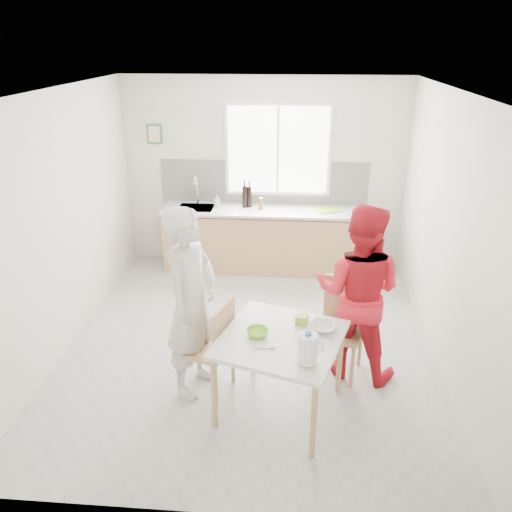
{
  "coord_description": "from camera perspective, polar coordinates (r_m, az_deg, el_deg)",
  "views": [
    {
      "loc": [
        0.45,
        -4.77,
        3.16
      ],
      "look_at": [
        0.05,
        0.2,
        0.97
      ],
      "focal_mm": 35.0,
      "sensor_mm": 36.0,
      "label": 1
    }
  ],
  "objects": [
    {
      "name": "jar_amber",
      "position": [
        7.08,
        0.56,
        6.02
      ],
      "size": [
        0.06,
        0.06,
        0.16
      ],
      "primitive_type": "cylinder",
      "color": "#8B5E1E",
      "rests_on": "kitchen_counter"
    },
    {
      "name": "picture_frame",
      "position": [
        7.39,
        -11.54,
        13.5
      ],
      "size": [
        0.22,
        0.03,
        0.28
      ],
      "color": "#407E39",
      "rests_on": "room_shell"
    },
    {
      "name": "milk_jug",
      "position": [
        4.0,
        5.99,
        -10.42
      ],
      "size": [
        0.22,
        0.16,
        0.27
      ],
      "rotation": [
        0.0,
        0.0,
        -0.31
      ],
      "color": "white",
      "rests_on": "dining_table"
    },
    {
      "name": "person_white",
      "position": [
        4.62,
        -7.36,
        -5.37
      ],
      "size": [
        0.63,
        0.78,
        1.85
      ],
      "primitive_type": "imported",
      "rotation": [
        0.0,
        0.0,
        1.26
      ],
      "color": "silver",
      "rests_on": "ground"
    },
    {
      "name": "window",
      "position": [
        7.15,
        2.52,
        11.98
      ],
      "size": [
        1.5,
        0.06,
        1.3
      ],
      "color": "white",
      "rests_on": "room_shell"
    },
    {
      "name": "person_red",
      "position": [
        4.92,
        11.57,
        -4.13
      ],
      "size": [
        1.04,
        0.91,
        1.79
      ],
      "primitive_type": "imported",
      "rotation": [
        0.0,
        0.0,
        2.83
      ],
      "color": "red",
      "rests_on": "ground"
    },
    {
      "name": "cutting_board",
      "position": [
        7.11,
        8.17,
        5.22
      ],
      "size": [
        0.41,
        0.35,
        0.01
      ],
      "primitive_type": "cube",
      "rotation": [
        0.0,
        0.0,
        0.34
      ],
      "color": "#7CB72A",
      "rests_on": "kitchen_counter"
    },
    {
      "name": "green_box",
      "position": [
        4.56,
        5.26,
        -7.24
      ],
      "size": [
        0.13,
        0.13,
        0.09
      ],
      "primitive_type": "cube",
      "rotation": [
        0.0,
        0.0,
        -0.31
      ],
      "color": "#96BC2B",
      "rests_on": "dining_table"
    },
    {
      "name": "dining_table",
      "position": [
        4.43,
        2.84,
        -10.13
      ],
      "size": [
        1.26,
        1.26,
        0.77
      ],
      "rotation": [
        0.0,
        0.0,
        -0.31
      ],
      "color": "silver",
      "rests_on": "ground"
    },
    {
      "name": "bowl_white",
      "position": [
        4.5,
        7.59,
        -8.08
      ],
      "size": [
        0.28,
        0.28,
        0.06
      ],
      "primitive_type": "imported",
      "rotation": [
        0.0,
        0.0,
        -0.31
      ],
      "color": "silver",
      "rests_on": "dining_table"
    },
    {
      "name": "wine_bottle_b",
      "position": [
        7.15,
        -0.77,
        6.79
      ],
      "size": [
        0.07,
        0.07,
        0.3
      ],
      "primitive_type": "cylinder",
      "color": "black",
      "rests_on": "kitchen_counter"
    },
    {
      "name": "chair_far",
      "position": [
        5.11,
        9.69,
        -7.47
      ],
      "size": [
        0.57,
        0.57,
        0.98
      ],
      "rotation": [
        0.0,
        0.0,
        -0.31
      ],
      "color": "tan",
      "rests_on": "ground"
    },
    {
      "name": "ground",
      "position": [
        5.74,
        -0.7,
        -9.65
      ],
      "size": [
        4.5,
        4.5,
        0.0
      ],
      "primitive_type": "plane",
      "color": "#B7B7B2",
      "rests_on": "ground"
    },
    {
      "name": "backsplash",
      "position": [
        7.28,
        0.87,
        8.37
      ],
      "size": [
        3.0,
        0.02,
        0.65
      ],
      "primitive_type": "cube",
      "color": "white",
      "rests_on": "room_shell"
    },
    {
      "name": "bowl_green",
      "position": [
        4.39,
        0.16,
        -8.74
      ],
      "size": [
        0.24,
        0.24,
        0.06
      ],
      "primitive_type": "imported",
      "rotation": [
        0.0,
        0.0,
        -0.31
      ],
      "color": "#87D531",
      "rests_on": "dining_table"
    },
    {
      "name": "spoon",
      "position": [
        4.23,
        0.81,
        -10.44
      ],
      "size": [
        0.16,
        0.02,
        0.01
      ],
      "primitive_type": "cylinder",
      "rotation": [
        0.0,
        1.57,
        0.04
      ],
      "color": "#A5A5AA",
      "rests_on": "dining_table"
    },
    {
      "name": "chair_left",
      "position": [
        4.74,
        -5.03,
        -9.97
      ],
      "size": [
        0.56,
        0.56,
        0.97
      ],
      "rotation": [
        0.0,
        0.0,
        -1.88
      ],
      "color": "tan",
      "rests_on": "ground"
    },
    {
      "name": "kitchen_counter",
      "position": [
        7.27,
        0.65,
        1.62
      ],
      "size": [
        2.84,
        0.64,
        1.37
      ],
      "color": "tan",
      "rests_on": "ground"
    },
    {
      "name": "wine_bottle_a",
      "position": [
        7.13,
        -1.31,
        6.82
      ],
      "size": [
        0.07,
        0.07,
        0.32
      ],
      "primitive_type": "cylinder",
      "color": "black",
      "rests_on": "kitchen_counter"
    },
    {
      "name": "soap_bottle",
      "position": [
        7.19,
        -4.47,
        6.26
      ],
      "size": [
        0.1,
        0.1,
        0.17
      ],
      "primitive_type": "imported",
      "rotation": [
        0.0,
        0.0,
        0.41
      ],
      "color": "#999999",
      "rests_on": "kitchen_counter"
    },
    {
      "name": "room_shell",
      "position": [
        5.02,
        -0.8,
        6.21
      ],
      "size": [
        4.5,
        4.5,
        4.5
      ],
      "color": "silver",
      "rests_on": "ground"
    }
  ]
}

